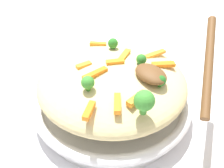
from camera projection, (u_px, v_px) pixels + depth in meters
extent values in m
plane|color=silver|center=(112.00, 110.00, 0.46)|extent=(2.40, 2.40, 0.00)
cylinder|color=silver|center=(112.00, 105.00, 0.45)|extent=(0.26, 0.26, 0.02)
torus|color=silver|center=(112.00, 97.00, 0.44)|extent=(0.28, 0.28, 0.02)
torus|color=black|center=(112.00, 96.00, 0.44)|extent=(0.28, 0.28, 0.00)
ellipsoid|color=#DBC689|center=(112.00, 80.00, 0.42)|extent=(0.25, 0.25, 0.07)
cube|color=orange|center=(137.00, 99.00, 0.34)|extent=(0.02, 0.04, 0.01)
cube|color=orange|center=(84.00, 65.00, 0.39)|extent=(0.01, 0.03, 0.01)
cube|color=orange|center=(89.00, 111.00, 0.32)|extent=(0.03, 0.03, 0.01)
cube|color=orange|center=(115.00, 62.00, 0.40)|extent=(0.02, 0.03, 0.01)
cube|color=orange|center=(155.00, 54.00, 0.43)|extent=(0.01, 0.04, 0.01)
cube|color=orange|center=(98.00, 44.00, 0.46)|extent=(0.03, 0.03, 0.01)
cube|color=orange|center=(124.00, 56.00, 0.41)|extent=(0.03, 0.04, 0.01)
cube|color=orange|center=(95.00, 74.00, 0.37)|extent=(0.01, 0.04, 0.01)
cube|color=orange|center=(117.00, 103.00, 0.33)|extent=(0.03, 0.03, 0.01)
cube|color=orange|center=(163.00, 64.00, 0.40)|extent=(0.03, 0.04, 0.01)
cylinder|color=#377928|center=(88.00, 88.00, 0.35)|extent=(0.01, 0.01, 0.01)
sphere|color=#3D8E33|center=(88.00, 82.00, 0.34)|extent=(0.02, 0.02, 0.02)
cylinder|color=#205B1C|center=(160.00, 85.00, 0.36)|extent=(0.01, 0.01, 0.01)
sphere|color=#236B23|center=(161.00, 81.00, 0.36)|extent=(0.02, 0.02, 0.02)
cylinder|color=#377928|center=(143.00, 109.00, 0.32)|extent=(0.01, 0.01, 0.01)
sphere|color=#3D8E33|center=(144.00, 101.00, 0.31)|extent=(0.03, 0.03, 0.03)
cylinder|color=#296820|center=(113.00, 48.00, 0.44)|extent=(0.01, 0.01, 0.01)
sphere|color=#2D7A28|center=(113.00, 43.00, 0.43)|extent=(0.02, 0.02, 0.02)
cylinder|color=#296820|center=(141.00, 64.00, 0.40)|extent=(0.01, 0.01, 0.01)
sphere|color=#2D7A28|center=(141.00, 59.00, 0.39)|extent=(0.02, 0.02, 0.02)
ellipsoid|color=brown|center=(151.00, 74.00, 0.37)|extent=(0.06, 0.04, 0.02)
cylinder|color=brown|center=(209.00, 63.00, 0.33)|extent=(0.11, 0.13, 0.08)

